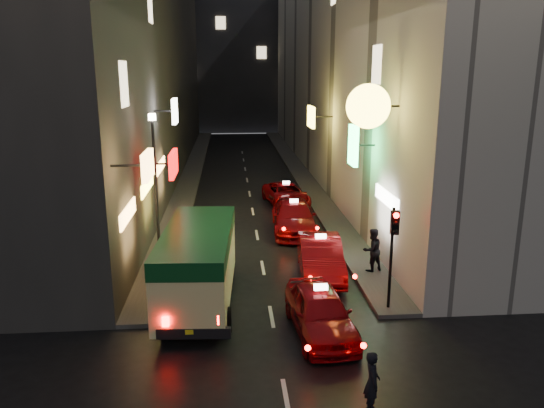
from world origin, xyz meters
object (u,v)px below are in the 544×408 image
object	(u,v)px
traffic_light	(393,237)
lamp_post	(156,182)
pedestrian_crossing	(372,378)
minibus	(198,258)
taxi_near	(320,308)

from	to	relation	value
traffic_light	lamp_post	world-z (taller)	lamp_post
pedestrian_crossing	lamp_post	xyz separation A→B (m)	(-6.19, 9.71, 2.83)
minibus	taxi_near	bearing A→B (deg)	-31.73
lamp_post	traffic_light	bearing A→B (deg)	-28.91
traffic_light	lamp_post	distance (m)	9.42
minibus	taxi_near	distance (m)	4.61
taxi_near	lamp_post	size ratio (longest dim) A/B	0.88
minibus	pedestrian_crossing	world-z (taller)	minibus
minibus	pedestrian_crossing	distance (m)	7.78
pedestrian_crossing	taxi_near	bearing A→B (deg)	11.43
pedestrian_crossing	lamp_post	world-z (taller)	lamp_post
minibus	lamp_post	xyz separation A→B (m)	(-1.76, 3.36, 1.99)
taxi_near	lamp_post	xyz separation A→B (m)	(-5.62, 5.74, 2.88)
pedestrian_crossing	lamp_post	distance (m)	11.85
taxi_near	traffic_light	xyz separation A→B (m)	(2.58, 1.21, 1.84)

